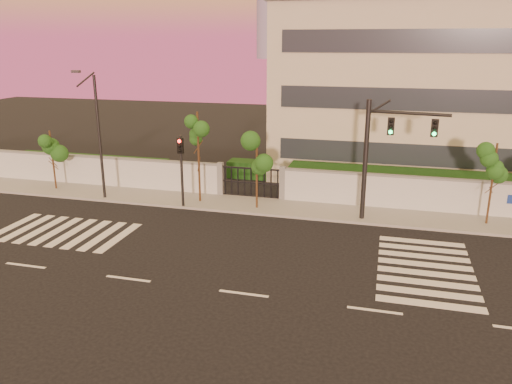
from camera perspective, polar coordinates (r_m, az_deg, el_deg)
ground at (r=19.90m, az=-1.41°, el=-11.55°), size 120.00×120.00×0.00m
sidewalk at (r=29.29m, az=4.32°, el=-1.92°), size 60.00×3.00×0.15m
perimeter_wall at (r=30.39m, az=5.08°, el=0.72°), size 60.00×0.36×2.20m
hedge_row at (r=32.92m, az=7.71°, el=1.44°), size 41.00×4.25×1.80m
institutional_building at (r=39.15m, az=21.11°, el=10.87°), size 24.40×12.40×12.25m
road_markings at (r=23.55m, az=-2.56°, el=-6.85°), size 57.00×7.62×0.02m
street_tree_b at (r=34.95m, az=-22.31°, el=4.81°), size 1.43×1.14×4.00m
street_tree_c at (r=29.65m, az=-6.60°, el=6.29°), size 1.55×1.24×5.57m
street_tree_d at (r=28.39m, az=0.14°, el=4.20°), size 1.46×1.17×4.43m
street_tree_e at (r=28.58m, az=25.62°, el=2.72°), size 1.35×1.07×4.50m
traffic_signal_main at (r=27.00m, az=14.26°, el=5.03°), size 4.17×0.86×6.62m
traffic_signal_secondary at (r=29.10m, az=-8.54°, el=3.32°), size 0.34×0.33×4.35m
streetlight_west at (r=31.46m, az=-17.67°, el=6.59°), size 0.48×1.91×7.96m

